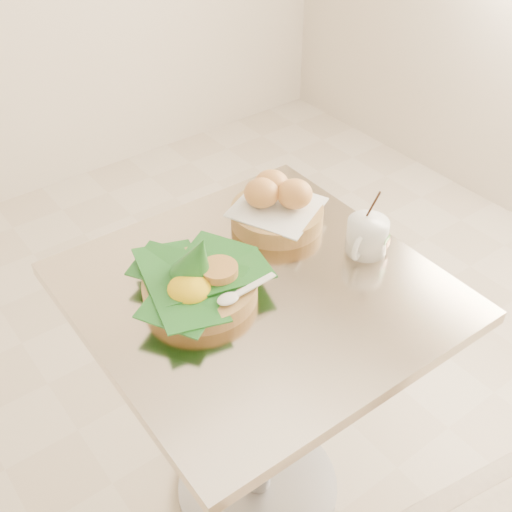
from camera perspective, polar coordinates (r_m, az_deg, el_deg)
floor at (r=1.89m, az=-2.88°, el=-20.65°), size 3.60×3.60×0.00m
cafe_table at (r=1.48m, az=0.19°, el=-9.19°), size 0.71×0.71×0.75m
rice_basket at (r=1.28m, az=-5.03°, el=-2.24°), size 0.29×0.29×0.15m
bread_basket at (r=1.48m, az=1.84°, el=4.50°), size 0.24×0.24×0.11m
coffee_mug at (r=1.41m, az=9.80°, el=1.76°), size 0.12×0.09×0.16m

